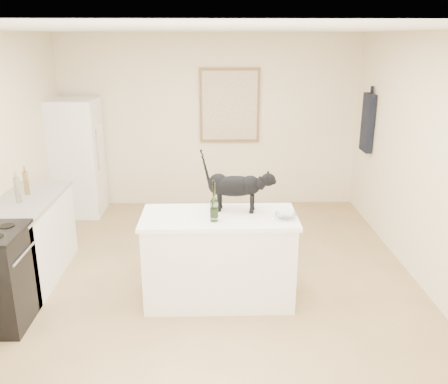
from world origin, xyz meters
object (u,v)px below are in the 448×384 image
fridge (77,158)px  glass_bowl (286,216)px  black_cat (235,189)px  wine_bottle (214,203)px

fridge → glass_bowl: size_ratio=8.20×
black_cat → wine_bottle: (-0.20, -0.28, -0.05)m
wine_bottle → fridge: bearing=126.6°
fridge → wine_bottle: 3.37m
glass_bowl → wine_bottle: bearing=-176.1°
black_cat → glass_bowl: 0.56m
fridge → black_cat: (2.21, -2.42, 0.28)m
fridge → black_cat: bearing=-47.6°
fridge → wine_bottle: bearing=-53.4°
black_cat → wine_bottle: black_cat is taller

